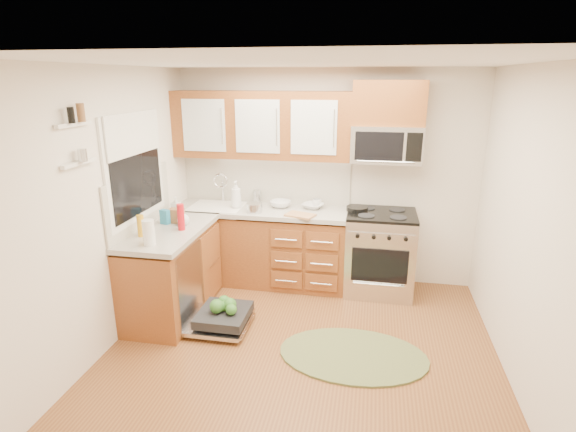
% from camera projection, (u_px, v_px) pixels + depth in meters
% --- Properties ---
extents(floor, '(3.50, 3.50, 0.00)m').
position_uv_depth(floor, '(300.00, 354.00, 4.06)').
color(floor, brown).
rests_on(floor, ground).
extents(ceiling, '(3.50, 3.50, 0.00)m').
position_uv_depth(ceiling, '(303.00, 62.00, 3.32)').
color(ceiling, white).
rests_on(ceiling, ground).
extents(wall_back, '(3.50, 0.04, 2.50)m').
position_uv_depth(wall_back, '(325.00, 178.00, 5.33)').
color(wall_back, silver).
rests_on(wall_back, ground).
extents(wall_front, '(3.50, 0.04, 2.50)m').
position_uv_depth(wall_front, '(240.00, 340.00, 2.05)').
color(wall_front, silver).
rests_on(wall_front, ground).
extents(wall_left, '(0.04, 3.50, 2.50)m').
position_uv_depth(wall_left, '(108.00, 211.00, 4.00)').
color(wall_left, silver).
rests_on(wall_left, ground).
extents(wall_right, '(0.04, 3.50, 2.50)m').
position_uv_depth(wall_right, '(531.00, 236.00, 3.37)').
color(wall_right, silver).
rests_on(wall_right, ground).
extents(base_cabinet_back, '(2.05, 0.60, 0.85)m').
position_uv_depth(base_cabinet_back, '(261.00, 248.00, 5.42)').
color(base_cabinet_back, brown).
rests_on(base_cabinet_back, ground).
extents(base_cabinet_left, '(0.60, 1.25, 0.85)m').
position_uv_depth(base_cabinet_left, '(172.00, 274.00, 4.68)').
color(base_cabinet_left, brown).
rests_on(base_cabinet_left, ground).
extents(countertop_back, '(2.07, 0.64, 0.05)m').
position_uv_depth(countertop_back, '(260.00, 210.00, 5.27)').
color(countertop_back, '#B2ACA3').
rests_on(countertop_back, base_cabinet_back).
extents(countertop_left, '(0.64, 1.27, 0.05)m').
position_uv_depth(countertop_left, '(169.00, 232.00, 4.54)').
color(countertop_left, '#B2ACA3').
rests_on(countertop_left, base_cabinet_left).
extents(backsplash_back, '(2.05, 0.02, 0.57)m').
position_uv_depth(backsplash_back, '(266.00, 179.00, 5.46)').
color(backsplash_back, beige).
rests_on(backsplash_back, ground).
extents(backsplash_left, '(0.02, 1.25, 0.57)m').
position_uv_depth(backsplash_left, '(140.00, 201.00, 4.50)').
color(backsplash_left, beige).
rests_on(backsplash_left, ground).
extents(upper_cabinets, '(2.05, 0.35, 0.75)m').
position_uv_depth(upper_cabinets, '(261.00, 125.00, 5.11)').
color(upper_cabinets, brown).
rests_on(upper_cabinets, ground).
extents(cabinet_over_mw, '(0.76, 0.35, 0.47)m').
position_uv_depth(cabinet_over_mw, '(389.00, 103.00, 4.78)').
color(cabinet_over_mw, brown).
rests_on(cabinet_over_mw, ground).
extents(range, '(0.76, 0.64, 0.95)m').
position_uv_depth(range, '(380.00, 253.00, 5.13)').
color(range, silver).
rests_on(range, ground).
extents(microwave, '(0.76, 0.38, 0.40)m').
position_uv_depth(microwave, '(386.00, 144.00, 4.89)').
color(microwave, silver).
rests_on(microwave, ground).
extents(sink, '(0.62, 0.50, 0.26)m').
position_uv_depth(sink, '(217.00, 216.00, 5.38)').
color(sink, white).
rests_on(sink, ground).
extents(dishwasher, '(0.70, 0.60, 0.20)m').
position_uv_depth(dishwasher, '(220.00, 318.00, 4.46)').
color(dishwasher, silver).
rests_on(dishwasher, ground).
extents(window, '(0.03, 1.05, 1.05)m').
position_uv_depth(window, '(135.00, 168.00, 4.38)').
color(window, white).
rests_on(window, ground).
extents(window_blind, '(0.02, 0.96, 0.40)m').
position_uv_depth(window_blind, '(134.00, 134.00, 4.28)').
color(window_blind, white).
rests_on(window_blind, ground).
extents(shelf_upper, '(0.04, 0.40, 0.03)m').
position_uv_depth(shelf_upper, '(74.00, 124.00, 3.43)').
color(shelf_upper, white).
rests_on(shelf_upper, ground).
extents(shelf_lower, '(0.04, 0.40, 0.03)m').
position_uv_depth(shelf_lower, '(79.00, 163.00, 3.52)').
color(shelf_lower, white).
rests_on(shelf_lower, ground).
extents(rug, '(1.45, 1.07, 0.02)m').
position_uv_depth(rug, '(353.00, 355.00, 4.02)').
color(rug, olive).
rests_on(rug, ground).
extents(skillet, '(0.26, 0.26, 0.05)m').
position_uv_depth(skillet, '(357.00, 209.00, 5.08)').
color(skillet, black).
rests_on(skillet, range).
extents(stock_pot, '(0.21, 0.21, 0.11)m').
position_uv_depth(stock_pot, '(254.00, 208.00, 5.09)').
color(stock_pot, silver).
rests_on(stock_pot, countertop_back).
extents(cutting_board, '(0.36, 0.29, 0.02)m').
position_uv_depth(cutting_board, '(300.00, 215.00, 4.96)').
color(cutting_board, '#A57F4B').
rests_on(cutting_board, countertop_back).
extents(canister, '(0.13, 0.13, 0.16)m').
position_uv_depth(canister, '(257.00, 197.00, 5.45)').
color(canister, silver).
rests_on(canister, countertop_back).
extents(paper_towel_roll, '(0.13, 0.13, 0.24)m').
position_uv_depth(paper_towel_roll, '(149.00, 233.00, 4.08)').
color(paper_towel_roll, white).
rests_on(paper_towel_roll, countertop_left).
extents(mustard_bottle, '(0.08, 0.08, 0.21)m').
position_uv_depth(mustard_bottle, '(141.00, 226.00, 4.31)').
color(mustard_bottle, gold).
rests_on(mustard_bottle, countertop_left).
extents(red_bottle, '(0.09, 0.09, 0.27)m').
position_uv_depth(red_bottle, '(181.00, 217.00, 4.48)').
color(red_bottle, red).
rests_on(red_bottle, countertop_left).
extents(wooden_box, '(0.15, 0.11, 0.15)m').
position_uv_depth(wooden_box, '(177.00, 216.00, 4.73)').
color(wooden_box, brown).
rests_on(wooden_box, countertop_left).
extents(blue_carton, '(0.11, 0.08, 0.15)m').
position_uv_depth(blue_carton, '(165.00, 217.00, 4.68)').
color(blue_carton, teal).
rests_on(blue_carton, countertop_left).
extents(bowl_a, '(0.31, 0.31, 0.06)m').
position_uv_depth(bowl_a, '(313.00, 206.00, 5.25)').
color(bowl_a, '#999999').
rests_on(bowl_a, countertop_back).
extents(bowl_b, '(0.30, 0.30, 0.08)m').
position_uv_depth(bowl_b, '(280.00, 204.00, 5.30)').
color(bowl_b, '#999999').
rests_on(bowl_b, countertop_back).
extents(cup, '(0.14, 0.14, 0.09)m').
position_uv_depth(cup, '(317.00, 203.00, 5.33)').
color(cup, '#999999').
rests_on(cup, countertop_back).
extents(soap_bottle_a, '(0.13, 0.13, 0.32)m').
position_uv_depth(soap_bottle_a, '(236.00, 195.00, 5.23)').
color(soap_bottle_a, '#999999').
rests_on(soap_bottle_a, countertop_back).
extents(soap_bottle_b, '(0.09, 0.10, 0.20)m').
position_uv_depth(soap_bottle_b, '(176.00, 205.00, 5.03)').
color(soap_bottle_b, '#999999').
rests_on(soap_bottle_b, countertop_left).
extents(soap_bottle_c, '(0.15, 0.15, 0.16)m').
position_uv_depth(soap_bottle_c, '(183.00, 217.00, 4.65)').
color(soap_bottle_c, '#999999').
rests_on(soap_bottle_c, countertop_left).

